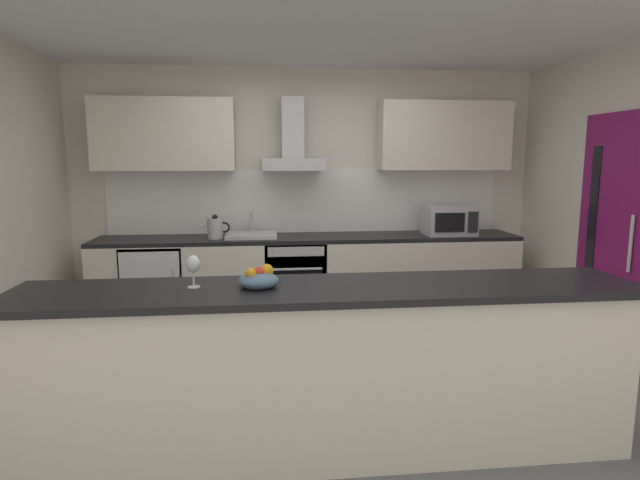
{
  "coord_description": "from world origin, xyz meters",
  "views": [
    {
      "loc": [
        -0.47,
        -3.58,
        1.67
      ],
      "look_at": [
        -0.03,
        0.36,
        1.05
      ],
      "focal_mm": 29.02,
      "sensor_mm": 36.0,
      "label": 1
    }
  ],
  "objects_px": {
    "oven": "(295,279)",
    "sink": "(251,235)",
    "refrigerator": "(157,287)",
    "microwave": "(449,220)",
    "wine_glass": "(193,265)",
    "fruit_bowl": "(259,279)",
    "kettle": "(215,228)",
    "range_hood": "(293,148)"
  },
  "relations": [
    {
      "from": "oven",
      "to": "sink",
      "type": "relative_size",
      "value": 1.6
    },
    {
      "from": "refrigerator",
      "to": "sink",
      "type": "xyz_separation_m",
      "value": [
        0.94,
        0.01,
        0.5
      ]
    },
    {
      "from": "refrigerator",
      "to": "microwave",
      "type": "relative_size",
      "value": 1.7
    },
    {
      "from": "oven",
      "to": "sink",
      "type": "bearing_deg",
      "value": 178.53
    },
    {
      "from": "wine_glass",
      "to": "fruit_bowl",
      "type": "distance_m",
      "value": 0.36
    },
    {
      "from": "kettle",
      "to": "sink",
      "type": "bearing_deg",
      "value": 7.3
    },
    {
      "from": "refrigerator",
      "to": "microwave",
      "type": "height_order",
      "value": "microwave"
    },
    {
      "from": "kettle",
      "to": "wine_glass",
      "type": "distance_m",
      "value": 2.31
    },
    {
      "from": "range_hood",
      "to": "oven",
      "type": "bearing_deg",
      "value": -90.0
    },
    {
      "from": "range_hood",
      "to": "fruit_bowl",
      "type": "xyz_separation_m",
      "value": [
        -0.34,
        -2.5,
        -0.76
      ]
    },
    {
      "from": "oven",
      "to": "kettle",
      "type": "xyz_separation_m",
      "value": [
        -0.78,
        -0.03,
        0.55
      ]
    },
    {
      "from": "microwave",
      "to": "kettle",
      "type": "distance_m",
      "value": 2.37
    },
    {
      "from": "kettle",
      "to": "range_hood",
      "type": "bearing_deg",
      "value": 11.88
    },
    {
      "from": "wine_glass",
      "to": "fruit_bowl",
      "type": "xyz_separation_m",
      "value": [
        0.35,
        -0.02,
        -0.08
      ]
    },
    {
      "from": "fruit_bowl",
      "to": "microwave",
      "type": "bearing_deg",
      "value": 50.45
    },
    {
      "from": "sink",
      "to": "fruit_bowl",
      "type": "bearing_deg",
      "value": -87.83
    },
    {
      "from": "refrigerator",
      "to": "sink",
      "type": "distance_m",
      "value": 1.07
    },
    {
      "from": "microwave",
      "to": "range_hood",
      "type": "bearing_deg",
      "value": 174.37
    },
    {
      "from": "oven",
      "to": "wine_glass",
      "type": "height_order",
      "value": "wine_glass"
    },
    {
      "from": "refrigerator",
      "to": "sink",
      "type": "bearing_deg",
      "value": 0.84
    },
    {
      "from": "microwave",
      "to": "fruit_bowl",
      "type": "distance_m",
      "value": 3.04
    },
    {
      "from": "oven",
      "to": "range_hood",
      "type": "distance_m",
      "value": 1.33
    },
    {
      "from": "kettle",
      "to": "range_hood",
      "type": "relative_size",
      "value": 0.4
    },
    {
      "from": "wine_glass",
      "to": "fruit_bowl",
      "type": "relative_size",
      "value": 0.81
    },
    {
      "from": "refrigerator",
      "to": "wine_glass",
      "type": "height_order",
      "value": "wine_glass"
    },
    {
      "from": "refrigerator",
      "to": "range_hood",
      "type": "bearing_deg",
      "value": 5.53
    },
    {
      "from": "oven",
      "to": "fruit_bowl",
      "type": "bearing_deg",
      "value": -98.1
    },
    {
      "from": "refrigerator",
      "to": "microwave",
      "type": "xyz_separation_m",
      "value": [
        2.96,
        -0.03,
        0.62
      ]
    },
    {
      "from": "microwave",
      "to": "oven",
      "type": "bearing_deg",
      "value": 179.0
    },
    {
      "from": "refrigerator",
      "to": "range_hood",
      "type": "distance_m",
      "value": 1.93
    },
    {
      "from": "microwave",
      "to": "refrigerator",
      "type": "bearing_deg",
      "value": 179.51
    },
    {
      "from": "oven",
      "to": "wine_glass",
      "type": "xyz_separation_m",
      "value": [
        -0.69,
        -2.34,
        0.65
      ]
    },
    {
      "from": "oven",
      "to": "refrigerator",
      "type": "bearing_deg",
      "value": -179.89
    },
    {
      "from": "oven",
      "to": "kettle",
      "type": "bearing_deg",
      "value": -177.51
    },
    {
      "from": "wine_glass",
      "to": "oven",
      "type": "bearing_deg",
      "value": 73.63
    },
    {
      "from": "sink",
      "to": "range_hood",
      "type": "distance_m",
      "value": 0.97
    },
    {
      "from": "range_hood",
      "to": "kettle",
      "type": "bearing_deg",
      "value": -168.12
    },
    {
      "from": "kettle",
      "to": "wine_glass",
      "type": "bearing_deg",
      "value": -87.84
    },
    {
      "from": "sink",
      "to": "microwave",
      "type": "bearing_deg",
      "value": -1.1
    },
    {
      "from": "refrigerator",
      "to": "wine_glass",
      "type": "relative_size",
      "value": 4.78
    },
    {
      "from": "refrigerator",
      "to": "wine_glass",
      "type": "xyz_separation_m",
      "value": [
        0.68,
        -2.34,
        0.68
      ]
    },
    {
      "from": "sink",
      "to": "range_hood",
      "type": "relative_size",
      "value": 0.69
    }
  ]
}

